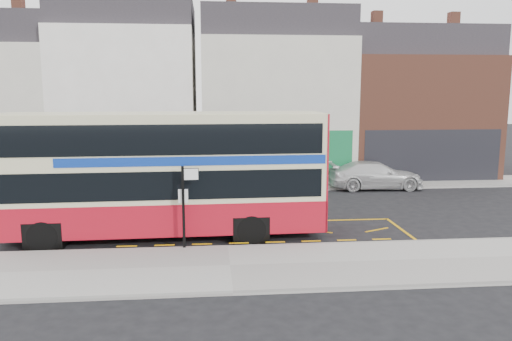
{
  "coord_description": "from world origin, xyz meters",
  "views": [
    {
      "loc": [
        -0.55,
        -17.08,
        5.52
      ],
      "look_at": [
        1.2,
        2.0,
        2.4
      ],
      "focal_mm": 35.0,
      "sensor_mm": 36.0,
      "label": 1
    }
  ],
  "objects": [
    {
      "name": "terrace_right",
      "position": [
        12.5,
        14.99,
        4.57
      ],
      "size": [
        9.0,
        8.01,
        10.3
      ],
      "color": "brown",
      "rests_on": "ground"
    },
    {
      "name": "pavement",
      "position": [
        0.0,
        -2.3,
        0.07
      ],
      "size": [
        40.0,
        4.0,
        0.15
      ],
      "primitive_type": "cube",
      "color": "#9F9D97",
      "rests_on": "ground"
    },
    {
      "name": "car_grey",
      "position": [
        -0.91,
        8.27,
        0.63
      ],
      "size": [
        4.04,
        2.33,
        1.26
      ],
      "primitive_type": "imported",
      "rotation": [
        0.0,
        0.0,
        1.85
      ],
      "color": "#404347",
      "rests_on": "ground"
    },
    {
      "name": "car_silver",
      "position": [
        -10.21,
        8.65,
        0.75
      ],
      "size": [
        4.67,
        2.74,
        1.49
      ],
      "primitive_type": "imported",
      "rotation": [
        0.0,
        0.0,
        1.34
      ],
      "color": "silver",
      "rests_on": "ground"
    },
    {
      "name": "ground",
      "position": [
        0.0,
        0.0,
        0.0
      ],
      "size": [
        120.0,
        120.0,
        0.0
      ],
      "primitive_type": "plane",
      "color": "black",
      "rests_on": "ground"
    },
    {
      "name": "bus_stop_post",
      "position": [
        -1.44,
        -0.39,
        1.86
      ],
      "size": [
        0.71,
        0.13,
        2.83
      ],
      "rotation": [
        0.0,
        0.0,
        0.05
      ],
      "color": "black",
      "rests_on": "pavement"
    },
    {
      "name": "road_markings",
      "position": [
        0.0,
        1.6,
        0.01
      ],
      "size": [
        14.0,
        3.4,
        0.01
      ],
      "primitive_type": null,
      "color": "#DA9D0B",
      "rests_on": "ground"
    },
    {
      "name": "car_white",
      "position": [
        8.65,
        9.78,
        0.76
      ],
      "size": [
        5.33,
        2.29,
        1.53
      ],
      "primitive_type": "imported",
      "rotation": [
        0.0,
        0.0,
        1.54
      ],
      "color": "silver",
      "rests_on": "ground"
    },
    {
      "name": "kerb",
      "position": [
        0.0,
        -0.38,
        0.07
      ],
      "size": [
        40.0,
        0.15,
        0.15
      ],
      "primitive_type": "cube",
      "color": "gray",
      "rests_on": "ground"
    },
    {
      "name": "double_decker_bus",
      "position": [
        -2.2,
        1.4,
        2.46
      ],
      "size": [
        11.77,
        2.94,
        4.68
      ],
      "rotation": [
        0.0,
        0.0,
        0.02
      ],
      "color": "beige",
      "rests_on": "ground"
    },
    {
      "name": "terrace_green_shop",
      "position": [
        3.5,
        14.99,
        5.07
      ],
      "size": [
        9.0,
        8.01,
        11.3
      ],
      "color": "beige",
      "rests_on": "ground"
    },
    {
      "name": "far_pavement",
      "position": [
        0.0,
        11.0,
        0.07
      ],
      "size": [
        50.0,
        3.0,
        0.15
      ],
      "primitive_type": "cube",
      "color": "#9F9D97",
      "rests_on": "ground"
    },
    {
      "name": "street_tree_right",
      "position": [
        9.1,
        12.42,
        3.86
      ],
      "size": [
        2.63,
        2.63,
        5.67
      ],
      "color": "black",
      "rests_on": "ground"
    },
    {
      "name": "terrace_left",
      "position": [
        -5.5,
        14.99,
        5.32
      ],
      "size": [
        8.0,
        8.01,
        11.8
      ],
      "color": "white",
      "rests_on": "ground"
    }
  ]
}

